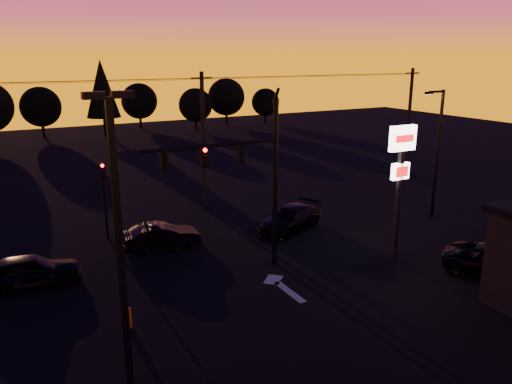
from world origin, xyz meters
TOP-DOWN VIEW (x-y plane):
  - ground at (0.00, 0.00)m, footprint 120.00×120.00m
  - lane_arrow at (0.50, 1.67)m, footprint 1.20×3.10m
  - traffic_signal_mast at (-0.10, 3.99)m, footprint 6.79×0.52m
  - secondary_signal at (-5.00, 11.49)m, footprint 0.30×0.31m
  - parking_lot_light at (-7.50, -3.00)m, footprint 1.25×0.30m
  - pylon_sign at (7.00, 1.50)m, footprint 1.50×0.28m
  - streetlight at (13.91, 5.50)m, footprint 1.55×0.35m
  - utility_pole_1 at (2.00, 14.00)m, footprint 1.40×0.26m
  - utility_pole_2 at (20.00, 14.00)m, footprint 1.40×0.26m
  - power_wires at (2.00, 14.00)m, footprint 36.00×1.22m
  - bollard at (-6.45, 1.42)m, footprint 0.26×0.26m
  - tree_3 at (-4.00, 52.00)m, footprint 4.95×4.95m
  - tree_4 at (3.00, 49.00)m, footprint 4.18×4.18m
  - tree_5 at (9.00, 54.00)m, footprint 4.95×4.95m
  - tree_6 at (15.00, 48.00)m, footprint 4.54×4.54m
  - tree_7 at (21.00, 51.00)m, footprint 5.36×5.36m
  - tree_8 at (27.00, 50.00)m, footprint 4.12×4.12m
  - car_left at (-9.38, 6.97)m, footprint 4.53×2.15m
  - car_mid at (-2.82, 8.57)m, footprint 4.28×1.86m
  - car_right at (4.76, 7.80)m, footprint 5.20×3.72m
  - suv_parked at (9.93, -2.38)m, footprint 4.27×5.55m

SIDE VIEW (x-z plane):
  - ground at x=0.00m, z-range 0.00..0.00m
  - lane_arrow at x=0.50m, z-range 0.00..0.01m
  - bollard at x=-6.45m, z-range 0.00..0.79m
  - car_mid at x=-2.82m, z-range 0.00..1.37m
  - car_right at x=4.76m, z-range 0.00..1.40m
  - suv_parked at x=9.93m, z-range 0.00..1.40m
  - car_left at x=-9.38m, z-range 0.00..1.49m
  - secondary_signal at x=-5.00m, z-range 0.69..5.04m
  - tree_8 at x=27.00m, z-range 0.53..5.71m
  - tree_6 at x=15.00m, z-range 0.58..6.29m
  - tree_3 at x=-4.00m, z-range 0.63..6.86m
  - tree_5 at x=9.00m, z-range 0.63..6.86m
  - tree_7 at x=21.00m, z-range 0.69..7.43m
  - streetlight at x=13.91m, z-range 0.42..8.42m
  - utility_pole_1 at x=2.00m, z-range 0.09..9.09m
  - utility_pole_2 at x=20.00m, z-range 0.09..9.09m
  - pylon_sign at x=7.00m, z-range 1.51..8.31m
  - traffic_signal_mast at x=-0.10m, z-range 0.65..9.23m
  - parking_lot_light at x=-7.50m, z-range 0.70..9.84m
  - tree_4 at x=3.00m, z-range 1.18..10.68m
  - power_wires at x=2.00m, z-range 8.53..8.60m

